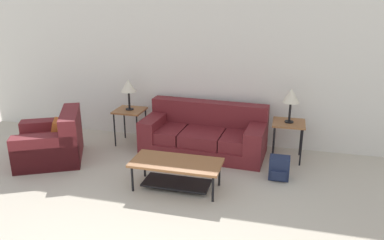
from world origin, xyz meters
name	(u,v)px	position (x,y,z in m)	size (l,w,h in m)	color
wall_back	(212,71)	(0.00, 4.82, 1.30)	(9.16, 0.06, 2.60)	silver
couch	(204,136)	(0.00, 4.28, 0.29)	(2.09, 1.03, 0.82)	maroon
armchair	(52,143)	(-2.33, 3.35, 0.29)	(1.34, 1.37, 0.80)	maroon
coffee_table	(176,168)	(-0.09, 2.92, 0.30)	(1.24, 0.58, 0.41)	#935B33
side_table_left	(130,113)	(-1.38, 4.32, 0.57)	(0.51, 0.50, 0.64)	#935B33
side_table_right	(289,126)	(1.37, 4.32, 0.57)	(0.51, 0.50, 0.64)	#935B33
table_lamp_left	(128,86)	(-1.38, 4.32, 1.06)	(0.27, 0.27, 0.55)	black
table_lamp_right	(291,97)	(1.37, 4.32, 1.06)	(0.27, 0.27, 0.55)	black
backpack	(279,168)	(1.28, 3.57, 0.17)	(0.29, 0.28, 0.35)	#1E2847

